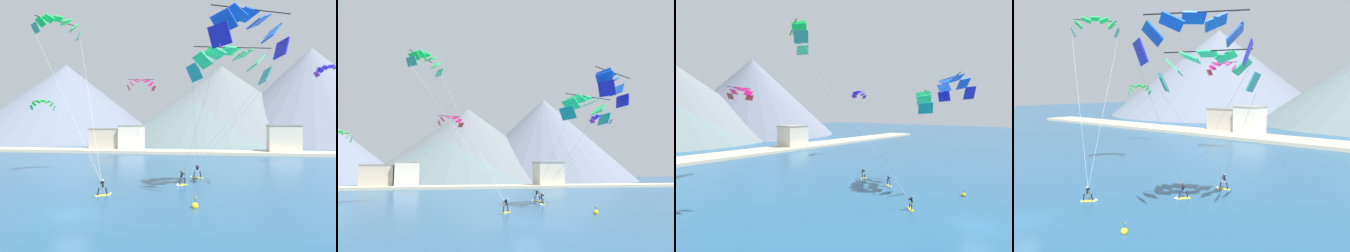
% 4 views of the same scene
% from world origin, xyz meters
% --- Properties ---
extents(ground_plane, '(400.00, 400.00, 0.00)m').
position_xyz_m(ground_plane, '(0.00, 0.00, 0.00)').
color(ground_plane, '#23567F').
extents(kitesurfer_near_lead, '(1.56, 1.47, 1.63)m').
position_xyz_m(kitesurfer_near_lead, '(-0.19, 6.94, 0.44)').
color(kitesurfer_near_lead, yellow).
rests_on(kitesurfer_near_lead, ground).
extents(kitesurfer_near_trail, '(1.78, 0.79, 1.79)m').
position_xyz_m(kitesurfer_near_trail, '(7.06, 19.22, 0.56)').
color(kitesurfer_near_trail, yellow).
rests_on(kitesurfer_near_trail, ground).
extents(kitesurfer_mid_center, '(1.27, 1.68, 1.71)m').
position_xyz_m(kitesurfer_mid_center, '(6.01, 13.51, 0.49)').
color(kitesurfer_mid_center, yellow).
rests_on(kitesurfer_mid_center, ground).
extents(parafoil_kite_near_lead, '(11.42, 10.78, 18.77)m').
position_xyz_m(parafoil_kite_near_lead, '(-9.46, 14.82, 18.89)').
color(parafoil_kite_near_lead, teal).
extents(parafoil_kite_near_trail, '(8.38, 11.17, 12.83)m').
position_xyz_m(parafoil_kite_near_trail, '(11.31, 10.74, 12.87)').
color(parafoil_kite_near_trail, teal).
extents(parafoil_kite_mid_center, '(10.36, 10.38, 15.24)m').
position_xyz_m(parafoil_kite_mid_center, '(12.94, 6.93, 15.00)').
color(parafoil_kite_mid_center, '#191BB8').
extents(parafoil_kite_distant_high_outer, '(4.18, 4.09, 2.09)m').
position_xyz_m(parafoil_kite_distant_high_outer, '(-24.86, 36.35, 10.99)').
color(parafoil_kite_distant_high_outer, '#15B071').
extents(parafoil_kite_distant_low_drift, '(5.40, 2.25, 1.97)m').
position_xyz_m(parafoil_kite_distant_low_drift, '(27.71, 36.15, 15.93)').
color(parafoil_kite_distant_low_drift, '#6D1FA6').
extents(parafoil_kite_distant_mid_solo, '(5.30, 3.17, 2.25)m').
position_xyz_m(parafoil_kite_distant_mid_solo, '(-4.87, 36.43, 14.51)').
color(parafoil_kite_distant_mid_solo, maroon).
extents(race_marker_buoy, '(0.56, 0.56, 1.02)m').
position_xyz_m(race_marker_buoy, '(8.63, 3.80, 0.16)').
color(race_marker_buoy, yellow).
rests_on(race_marker_buoy, ground).
extents(shoreline_strip, '(180.00, 10.00, 0.70)m').
position_xyz_m(shoreline_strip, '(0.00, 57.78, 0.35)').
color(shoreline_strip, beige).
rests_on(shoreline_strip, ground).
extents(shore_building_harbour_front, '(6.11, 5.51, 7.00)m').
position_xyz_m(shore_building_harbour_front, '(-14.45, 61.35, 3.51)').
color(shore_building_harbour_front, silver).
rests_on(shore_building_harbour_front, ground).
extents(shore_building_promenade_mid, '(8.58, 4.51, 6.12)m').
position_xyz_m(shore_building_promenade_mid, '(-22.01, 62.35, 3.07)').
color(shore_building_promenade_mid, '#B7AD9E').
rests_on(shore_building_promenade_mid, ground).
extents(shore_building_quay_east, '(7.44, 6.82, 6.99)m').
position_xyz_m(shore_building_quay_east, '(23.71, 59.24, 3.51)').
color(shore_building_quay_east, beige).
rests_on(shore_building_quay_east, ground).
extents(mountain_peak_west_ridge, '(90.89, 90.89, 32.94)m').
position_xyz_m(mountain_peak_west_ridge, '(7.45, 121.35, 16.47)').
color(mountain_peak_west_ridge, slate).
rests_on(mountain_peak_west_ridge, ground).
extents(mountain_peak_east_shoulder, '(81.58, 81.58, 38.18)m').
position_xyz_m(mountain_peak_east_shoulder, '(43.02, 116.79, 19.09)').
color(mountain_peak_east_shoulder, slate).
rests_on(mountain_peak_east_shoulder, ground).
extents(mountain_peak_far_spur, '(82.02, 82.02, 26.22)m').
position_xyz_m(mountain_peak_far_spur, '(3.87, 114.92, 13.11)').
color(mountain_peak_far_spur, slate).
rests_on(mountain_peak_far_spur, ground).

